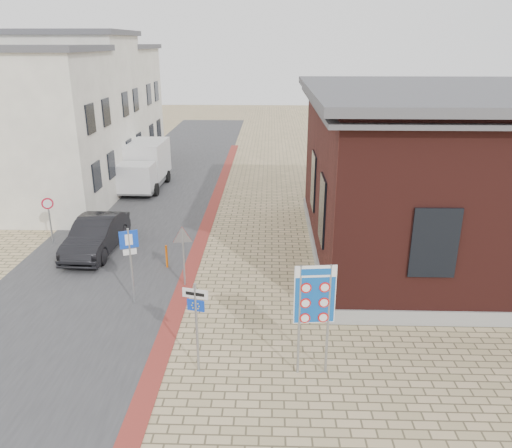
% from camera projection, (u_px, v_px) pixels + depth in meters
% --- Properties ---
extents(ground, '(120.00, 120.00, 0.00)m').
position_uv_depth(ground, '(232.00, 339.00, 15.00)').
color(ground, tan).
rests_on(ground, ground).
extents(road_strip, '(7.00, 60.00, 0.02)m').
position_uv_depth(road_strip, '(158.00, 195.00, 29.24)').
color(road_strip, '#38383A').
rests_on(road_strip, ground).
extents(curb_strip, '(0.60, 40.00, 0.02)m').
position_uv_depth(curb_strip, '(207.00, 224.00, 24.44)').
color(curb_strip, maroon).
rests_on(curb_strip, ground).
extents(brick_building, '(13.00, 13.00, 6.80)m').
position_uv_depth(brick_building, '(466.00, 172.00, 20.13)').
color(brick_building, gray).
rests_on(brick_building, ground).
extents(townhouse_near, '(7.40, 6.40, 8.30)m').
position_uv_depth(townhouse_near, '(31.00, 132.00, 25.15)').
color(townhouse_near, beige).
rests_on(townhouse_near, ground).
extents(townhouse_mid, '(7.40, 6.40, 9.10)m').
position_uv_depth(townhouse_mid, '(74.00, 109.00, 30.65)').
color(townhouse_mid, beige).
rests_on(townhouse_mid, ground).
extents(townhouse_far, '(7.40, 6.40, 8.30)m').
position_uv_depth(townhouse_far, '(106.00, 104.00, 36.42)').
color(townhouse_far, beige).
rests_on(townhouse_far, ground).
extents(bike_rack, '(0.08, 1.80, 0.60)m').
position_uv_depth(bike_rack, '(315.00, 298.00, 16.90)').
color(bike_rack, slate).
rests_on(bike_rack, ground).
extents(sedan, '(1.71, 4.58, 1.50)m').
position_uv_depth(sedan, '(96.00, 235.00, 21.04)').
color(sedan, black).
rests_on(sedan, ground).
extents(box_truck, '(2.34, 5.27, 2.73)m').
position_uv_depth(box_truck, '(145.00, 165.00, 30.15)').
color(box_truck, slate).
rests_on(box_truck, ground).
extents(border_sign, '(1.08, 0.16, 3.16)m').
position_uv_depth(border_sign, '(315.00, 297.00, 12.74)').
color(border_sign, gray).
rests_on(border_sign, ground).
extents(essen_sign, '(0.69, 0.22, 2.60)m').
position_uv_depth(essen_sign, '(196.00, 314.00, 13.02)').
color(essen_sign, gray).
rests_on(essen_sign, ground).
extents(parking_sign, '(0.57, 0.28, 2.74)m').
position_uv_depth(parking_sign, '(130.00, 253.00, 16.41)').
color(parking_sign, gray).
rests_on(parking_sign, ground).
extents(yield_sign, '(0.80, 0.19, 2.26)m').
position_uv_depth(yield_sign, '(183.00, 242.00, 17.76)').
color(yield_sign, gray).
rests_on(yield_sign, ground).
extents(speed_sign, '(0.47, 0.24, 2.13)m').
position_uv_depth(speed_sign, '(49.00, 214.00, 21.64)').
color(speed_sign, gray).
rests_on(speed_sign, ground).
extents(bollard, '(0.09, 0.09, 0.95)m').
position_uv_depth(bollard, '(167.00, 257.00, 19.61)').
color(bollard, orange).
rests_on(bollard, ground).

